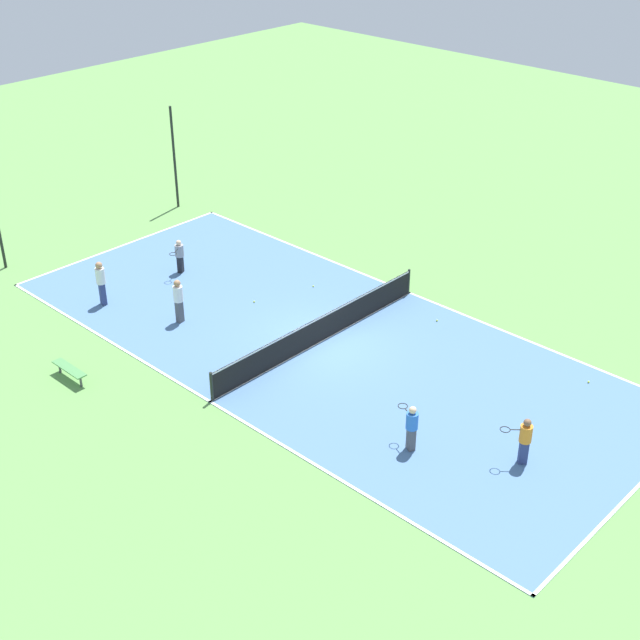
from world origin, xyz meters
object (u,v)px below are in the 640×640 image
(player_baseline_gray, at_px, (179,254))
(tennis_ball_right_alley, at_px, (313,286))
(tennis_ball_left_sideline, at_px, (254,302))
(fence_post_back_right, at_px, (174,158))
(bench, at_px, (69,370))
(player_near_blue, at_px, (412,425))
(tennis_ball_near_net, at_px, (437,320))
(tennis_net, at_px, (320,329))
(player_center_orange, at_px, (525,438))
(player_far_white, at_px, (101,280))
(player_near_white, at_px, (178,298))
(tennis_ball_far_baseline, at_px, (589,382))

(player_baseline_gray, relative_size, tennis_ball_right_alley, 20.90)
(tennis_ball_left_sideline, relative_size, fence_post_back_right, 0.01)
(bench, xyz_separation_m, tennis_ball_left_sideline, (7.82, -0.53, -0.33))
(bench, distance_m, fence_post_back_right, 15.27)
(player_near_blue, relative_size, tennis_ball_left_sideline, 22.18)
(player_baseline_gray, xyz_separation_m, tennis_ball_near_net, (3.90, -10.10, -0.77))
(tennis_ball_left_sideline, distance_m, fence_post_back_right, 10.89)
(tennis_net, relative_size, player_near_blue, 6.73)
(tennis_ball_left_sideline, bearing_deg, player_near_blue, -106.96)
(tennis_net, bearing_deg, player_near_blue, -113.37)
(bench, distance_m, player_baseline_gray, 8.37)
(player_near_blue, xyz_separation_m, player_baseline_gray, (2.79, 14.12, -0.05))
(tennis_ball_near_net, xyz_separation_m, fence_post_back_right, (0.52, 15.77, 2.38))
(player_center_orange, bearing_deg, player_far_white, -32.75)
(player_near_white, bearing_deg, tennis_ball_near_net, -53.41)
(player_near_blue, height_order, tennis_ball_left_sideline, player_near_blue)
(tennis_net, distance_m, tennis_ball_right_alley, 4.26)
(player_baseline_gray, relative_size, fence_post_back_right, 0.29)
(player_far_white, relative_size, fence_post_back_right, 0.37)
(tennis_net, bearing_deg, tennis_ball_far_baseline, -63.39)
(bench, distance_m, tennis_ball_right_alley, 10.40)
(player_baseline_gray, bearing_deg, player_near_blue, 50.87)
(player_near_blue, xyz_separation_m, player_center_orange, (1.70, -2.74, 0.01))
(tennis_ball_left_sideline, relative_size, tennis_ball_near_net, 1.00)
(player_near_white, distance_m, player_center_orange, 13.75)
(player_center_orange, height_order, tennis_ball_right_alley, player_center_orange)
(tennis_ball_right_alley, height_order, tennis_ball_far_baseline, same)
(player_far_white, height_order, tennis_ball_near_net, player_far_white)
(tennis_net, height_order, player_near_blue, player_near_blue)
(bench, relative_size, player_near_white, 0.91)
(tennis_ball_left_sideline, xyz_separation_m, tennis_ball_near_net, (3.64, -6.00, 0.00))
(tennis_net, height_order, fence_post_back_right, fence_post_back_right)
(player_near_white, distance_m, fence_post_back_right, 11.41)
(player_near_blue, height_order, player_near_white, player_near_white)
(bench, distance_m, tennis_ball_left_sideline, 7.84)
(bench, height_order, player_far_white, player_far_white)
(tennis_ball_near_net, height_order, fence_post_back_right, fence_post_back_right)
(tennis_ball_left_sideline, height_order, tennis_ball_far_baseline, same)
(player_near_blue, bearing_deg, player_center_orange, -123.92)
(player_center_orange, bearing_deg, bench, -15.79)
(player_center_orange, bearing_deg, player_near_blue, -9.96)
(player_baseline_gray, distance_m, tennis_ball_far_baseline, 16.73)
(bench, relative_size, tennis_ball_right_alley, 22.75)
(player_center_orange, xyz_separation_m, fence_post_back_right, (5.51, 22.53, 1.55))
(tennis_net, distance_m, tennis_ball_near_net, 4.59)
(tennis_net, bearing_deg, player_center_orange, -96.18)
(tennis_net, xyz_separation_m, player_near_white, (-2.49, 4.75, 0.45))
(tennis_net, bearing_deg, bench, 149.52)
(tennis_net, xyz_separation_m, player_baseline_gray, (0.13, 7.95, 0.27))
(player_near_blue, xyz_separation_m, tennis_ball_left_sideline, (3.05, 10.01, -0.82))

